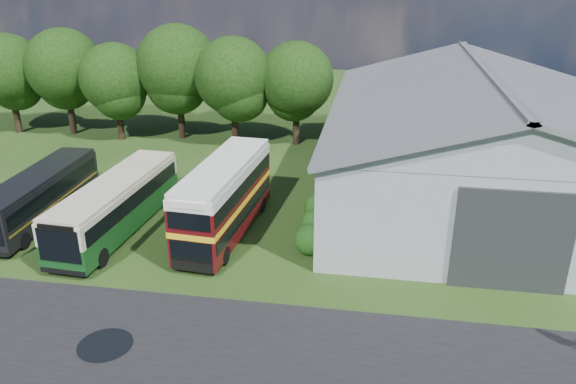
% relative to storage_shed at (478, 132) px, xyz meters
% --- Properties ---
extents(ground, '(120.00, 120.00, 0.00)m').
position_rel_storage_shed_xyz_m(ground, '(-15.00, -15.98, -4.17)').
color(ground, '#203812').
rests_on(ground, ground).
extents(asphalt_road, '(60.00, 8.00, 0.02)m').
position_rel_storage_shed_xyz_m(asphalt_road, '(-12.00, -18.98, -4.17)').
color(asphalt_road, black).
rests_on(asphalt_road, ground).
extents(puddle, '(2.20, 2.20, 0.01)m').
position_rel_storage_shed_xyz_m(puddle, '(-16.50, -18.98, -4.17)').
color(puddle, black).
rests_on(puddle, ground).
extents(storage_shed, '(18.80, 24.80, 8.15)m').
position_rel_storage_shed_xyz_m(storage_shed, '(0.00, 0.00, 0.00)').
color(storage_shed, gray).
rests_on(storage_shed, ground).
extents(tree_far_left, '(6.12, 6.12, 8.64)m').
position_rel_storage_shed_xyz_m(tree_far_left, '(-38.00, 8.02, 1.40)').
color(tree_far_left, black).
rests_on(tree_far_left, ground).
extents(tree_left_a, '(6.46, 6.46, 9.12)m').
position_rel_storage_shed_xyz_m(tree_left_a, '(-33.00, 8.52, 1.71)').
color(tree_left_a, black).
rests_on(tree_left_a, ground).
extents(tree_left_b, '(5.78, 5.78, 8.16)m').
position_rel_storage_shed_xyz_m(tree_left_b, '(-28.00, 7.52, 1.09)').
color(tree_left_b, black).
rests_on(tree_left_b, ground).
extents(tree_mid, '(6.80, 6.80, 9.60)m').
position_rel_storage_shed_xyz_m(tree_mid, '(-23.00, 8.82, 2.02)').
color(tree_mid, black).
rests_on(tree_mid, ground).
extents(tree_right_a, '(6.26, 6.26, 8.83)m').
position_rel_storage_shed_xyz_m(tree_right_a, '(-18.00, 7.82, 1.52)').
color(tree_right_a, black).
rests_on(tree_right_a, ground).
extents(tree_right_b, '(5.98, 5.98, 8.45)m').
position_rel_storage_shed_xyz_m(tree_right_b, '(-13.00, 8.62, 1.27)').
color(tree_right_b, black).
rests_on(tree_right_b, ground).
extents(shrub_front, '(1.70, 1.70, 1.70)m').
position_rel_storage_shed_xyz_m(shrub_front, '(-9.40, -9.98, -4.17)').
color(shrub_front, '#194714').
rests_on(shrub_front, ground).
extents(shrub_mid, '(1.60, 1.60, 1.60)m').
position_rel_storage_shed_xyz_m(shrub_mid, '(-9.40, -7.98, -4.17)').
color(shrub_mid, '#194714').
rests_on(shrub_mid, ground).
extents(shrub_back, '(1.80, 1.80, 1.80)m').
position_rel_storage_shed_xyz_m(shrub_back, '(-9.40, -5.98, -4.17)').
color(shrub_back, '#194714').
rests_on(shrub_back, ground).
extents(bus_green_single, '(3.18, 11.13, 3.03)m').
position_rel_storage_shed_xyz_m(bus_green_single, '(-20.42, -9.18, -2.55)').
color(bus_green_single, black).
rests_on(bus_green_single, ground).
extents(bus_maroon_double, '(3.21, 9.91, 4.19)m').
position_rel_storage_shed_xyz_m(bus_maroon_double, '(-14.36, -8.49, -2.07)').
color(bus_maroon_double, black).
rests_on(bus_maroon_double, ground).
extents(bus_dark_single, '(2.62, 10.30, 2.83)m').
position_rel_storage_shed_xyz_m(bus_dark_single, '(-25.62, -8.45, -2.66)').
color(bus_dark_single, black).
rests_on(bus_dark_single, ground).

